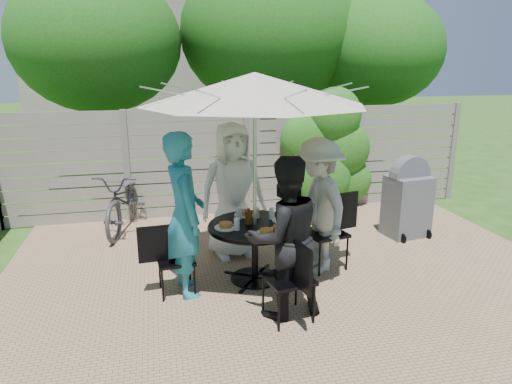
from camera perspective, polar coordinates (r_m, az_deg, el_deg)
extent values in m
plane|color=#234816|center=(5.44, 5.36, -12.21)|extent=(60.00, 60.00, 0.00)
cube|color=#8C7051|center=(5.86, 3.84, -9.91)|extent=(7.00, 6.00, 0.02)
cube|color=gray|center=(7.88, -1.16, 3.85)|extent=(8.00, 0.10, 1.85)
ellipsoid|color=#195B14|center=(8.13, 8.79, 3.87)|extent=(1.20, 0.70, 1.80)
cube|color=gray|center=(16.63, -7.61, 15.38)|extent=(10.00, 6.00, 5.00)
ellipsoid|color=#1D4E12|center=(9.62, -19.30, 17.40)|extent=(3.20, 3.20, 2.72)
ellipsoid|color=#1D4E12|center=(10.39, 1.59, 19.19)|extent=(3.80, 3.80, 3.23)
ellipsoid|color=#1D4E12|center=(10.49, 14.83, 16.76)|extent=(2.80, 2.80, 2.38)
cylinder|color=black|center=(5.38, -0.14, -4.21)|extent=(1.25, 1.25, 0.03)
cylinder|color=black|center=(5.51, -0.14, -7.66)|extent=(0.08, 0.08, 0.71)
cylinder|color=black|center=(5.65, -0.14, -10.77)|extent=(0.59, 0.59, 0.04)
cylinder|color=silver|center=(5.24, -0.14, 0.52)|extent=(0.04, 0.04, 2.33)
cone|color=beige|center=(5.07, -0.15, 12.77)|extent=(2.87, 2.87, 0.35)
cube|color=black|center=(6.33, -3.20, -4.04)|extent=(0.43, 0.43, 0.03)
cube|color=black|center=(6.44, -3.70, -1.66)|extent=(0.07, 0.40, 0.41)
imported|color=white|center=(6.06, -2.93, 0.16)|extent=(0.97, 0.71, 1.83)
cube|color=black|center=(5.25, -9.98, -8.39)|extent=(0.43, 0.43, 0.03)
cube|color=black|center=(5.15, -12.35, -6.33)|extent=(0.41, 0.06, 0.42)
imported|color=teal|center=(5.09, -8.93, -2.89)|extent=(0.54, 0.74, 1.86)
cube|color=black|center=(4.67, 4.07, -10.78)|extent=(0.52, 0.52, 0.04)
cube|color=black|center=(4.39, 5.45, -9.11)|extent=(0.11, 0.44, 0.46)
imported|color=black|center=(4.61, 3.54, -5.81)|extent=(0.91, 0.75, 1.70)
cube|color=black|center=(5.84, 8.64, -5.10)|extent=(0.56, 0.56, 0.04)
cube|color=black|center=(5.89, 10.64, -2.39)|extent=(0.47, 0.13, 0.48)
imported|color=#ABACA7|center=(5.67, 7.73, -1.78)|extent=(0.78, 1.18, 1.70)
cylinder|color=white|center=(5.69, -1.43, -2.85)|extent=(0.26, 0.26, 0.01)
cylinder|color=#A57230|center=(5.68, -1.43, -2.55)|extent=(0.15, 0.15, 0.05)
cylinder|color=white|center=(5.26, -3.82, -4.45)|extent=(0.26, 0.26, 0.01)
cylinder|color=#A57230|center=(5.25, -3.82, -4.12)|extent=(0.15, 0.15, 0.05)
cylinder|color=white|center=(5.06, 1.31, -5.27)|extent=(0.26, 0.26, 0.01)
cylinder|color=#A57230|center=(5.05, 1.31, -4.93)|extent=(0.15, 0.15, 0.05)
cylinder|color=white|center=(5.50, 3.37, -3.53)|extent=(0.26, 0.26, 0.01)
cylinder|color=#A57230|center=(5.49, 3.38, -3.22)|extent=(0.15, 0.15, 0.05)
cylinder|color=white|center=(5.18, 2.91, -4.79)|extent=(0.24, 0.24, 0.01)
cylinder|color=#A57230|center=(5.17, 2.92, -4.45)|extent=(0.14, 0.14, 0.05)
cylinder|color=silver|center=(5.55, -2.11, -2.66)|extent=(0.07, 0.07, 0.14)
cylinder|color=silver|center=(5.18, -2.42, -4.04)|extent=(0.07, 0.07, 0.14)
cylinder|color=silver|center=(5.54, 1.99, -2.71)|extent=(0.07, 0.07, 0.14)
cylinder|color=#59280C|center=(5.37, -0.93, -3.16)|extent=(0.09, 0.09, 0.16)
cylinder|color=#C6B293|center=(5.58, 0.02, -2.65)|extent=(0.08, 0.08, 0.12)
imported|color=#333338|center=(7.46, -15.93, -0.91)|extent=(1.06, 1.94, 0.97)
cube|color=#4F5054|center=(7.24, 18.33, -1.75)|extent=(0.68, 0.56, 0.94)
cylinder|color=#4F5054|center=(7.12, 18.65, 1.86)|extent=(0.64, 0.28, 0.62)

